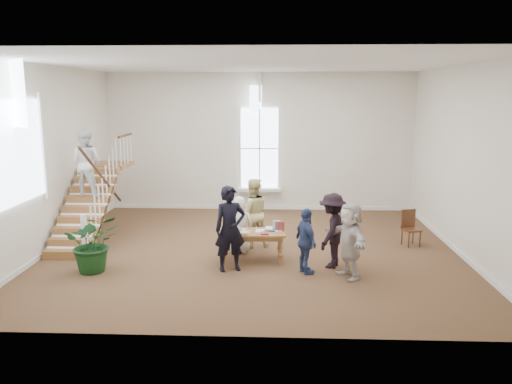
{
  "coord_description": "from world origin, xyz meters",
  "views": [
    {
      "loc": [
        0.56,
        -11.86,
        3.82
      ],
      "look_at": [
        0.05,
        0.4,
        1.39
      ],
      "focal_mm": 35.0,
      "sensor_mm": 36.0,
      "label": 1
    }
  ],
  "objects_px": {
    "woman_cluster_c": "(350,240)",
    "floor_plant": "(93,243)",
    "person_yellow": "(252,213)",
    "library_table": "(252,235)",
    "side_chair": "(410,226)",
    "woman_cluster_a": "(306,241)",
    "elderly_woman": "(239,225)",
    "woman_cluster_b": "(332,230)",
    "police_officer": "(230,229)"
  },
  "relations": [
    {
      "from": "police_officer",
      "to": "person_yellow",
      "type": "bearing_deg",
      "value": 57.46
    },
    {
      "from": "elderly_woman",
      "to": "person_yellow",
      "type": "relative_size",
      "value": 0.8
    },
    {
      "from": "elderly_woman",
      "to": "woman_cluster_b",
      "type": "bearing_deg",
      "value": 149.38
    },
    {
      "from": "elderly_woman",
      "to": "woman_cluster_b",
      "type": "distance_m",
      "value": 2.34
    },
    {
      "from": "elderly_woman",
      "to": "side_chair",
      "type": "height_order",
      "value": "elderly_woman"
    },
    {
      "from": "police_officer",
      "to": "person_yellow",
      "type": "xyz_separation_m",
      "value": [
        0.4,
        1.75,
        -0.07
      ]
    },
    {
      "from": "woman_cluster_c",
      "to": "floor_plant",
      "type": "height_order",
      "value": "woman_cluster_c"
    },
    {
      "from": "elderly_woman",
      "to": "woman_cluster_b",
      "type": "xyz_separation_m",
      "value": [
        2.14,
        -0.93,
        0.14
      ]
    },
    {
      "from": "elderly_woman",
      "to": "floor_plant",
      "type": "distance_m",
      "value": 3.38
    },
    {
      "from": "library_table",
      "to": "woman_cluster_b",
      "type": "bearing_deg",
      "value": -13.82
    },
    {
      "from": "woman_cluster_c",
      "to": "floor_plant",
      "type": "bearing_deg",
      "value": -113.04
    },
    {
      "from": "woman_cluster_a",
      "to": "woman_cluster_c",
      "type": "distance_m",
      "value": 0.93
    },
    {
      "from": "floor_plant",
      "to": "side_chair",
      "type": "distance_m",
      "value": 7.71
    },
    {
      "from": "person_yellow",
      "to": "woman_cluster_a",
      "type": "height_order",
      "value": "person_yellow"
    },
    {
      "from": "woman_cluster_c",
      "to": "elderly_woman",
      "type": "bearing_deg",
      "value": -144.44
    },
    {
      "from": "police_officer",
      "to": "elderly_woman",
      "type": "relative_size",
      "value": 1.35
    },
    {
      "from": "woman_cluster_c",
      "to": "side_chair",
      "type": "xyz_separation_m",
      "value": [
        1.87,
        2.37,
        -0.31
      ]
    },
    {
      "from": "elderly_woman",
      "to": "woman_cluster_c",
      "type": "xyz_separation_m",
      "value": [
        2.44,
        -1.58,
        0.12
      ]
    },
    {
      "from": "elderly_woman",
      "to": "woman_cluster_a",
      "type": "relative_size",
      "value": 0.97
    },
    {
      "from": "woman_cluster_b",
      "to": "woman_cluster_a",
      "type": "bearing_deg",
      "value": -29.9
    },
    {
      "from": "police_officer",
      "to": "woman_cluster_b",
      "type": "xyz_separation_m",
      "value": [
        2.24,
        0.32,
        -0.1
      ]
    },
    {
      "from": "library_table",
      "to": "woman_cluster_c",
      "type": "distance_m",
      "value": 2.32
    },
    {
      "from": "floor_plant",
      "to": "woman_cluster_b",
      "type": "bearing_deg",
      "value": 5.53
    },
    {
      "from": "person_yellow",
      "to": "floor_plant",
      "type": "bearing_deg",
      "value": 13.0
    },
    {
      "from": "woman_cluster_c",
      "to": "floor_plant",
      "type": "xyz_separation_m",
      "value": [
        -5.5,
        0.15,
        -0.17
      ]
    },
    {
      "from": "woman_cluster_c",
      "to": "side_chair",
      "type": "bearing_deg",
      "value": 120.13
    },
    {
      "from": "library_table",
      "to": "side_chair",
      "type": "relative_size",
      "value": 1.68
    },
    {
      "from": "elderly_woman",
      "to": "woman_cluster_b",
      "type": "height_order",
      "value": "woman_cluster_b"
    },
    {
      "from": "woman_cluster_c",
      "to": "floor_plant",
      "type": "distance_m",
      "value": 5.51
    },
    {
      "from": "police_officer",
      "to": "floor_plant",
      "type": "distance_m",
      "value": 2.99
    },
    {
      "from": "person_yellow",
      "to": "side_chair",
      "type": "relative_size",
      "value": 1.9
    },
    {
      "from": "police_officer",
      "to": "person_yellow",
      "type": "relative_size",
      "value": 1.08
    },
    {
      "from": "woman_cluster_a",
      "to": "side_chair",
      "type": "bearing_deg",
      "value": -74.37
    },
    {
      "from": "woman_cluster_b",
      "to": "police_officer",
      "type": "bearing_deg",
      "value": -58.61
    },
    {
      "from": "police_officer",
      "to": "woman_cluster_b",
      "type": "relative_size",
      "value": 1.12
    },
    {
      "from": "police_officer",
      "to": "person_yellow",
      "type": "distance_m",
      "value": 1.8
    },
    {
      "from": "person_yellow",
      "to": "woman_cluster_c",
      "type": "relative_size",
      "value": 1.07
    },
    {
      "from": "floor_plant",
      "to": "side_chair",
      "type": "height_order",
      "value": "floor_plant"
    },
    {
      "from": "library_table",
      "to": "woman_cluster_a",
      "type": "bearing_deg",
      "value": -36.56
    },
    {
      "from": "side_chair",
      "to": "floor_plant",
      "type": "bearing_deg",
      "value": 179.18
    },
    {
      "from": "police_officer",
      "to": "floor_plant",
      "type": "xyz_separation_m",
      "value": [
        -2.97,
        -0.18,
        -0.3
      ]
    },
    {
      "from": "library_table",
      "to": "woman_cluster_b",
      "type": "height_order",
      "value": "woman_cluster_b"
    },
    {
      "from": "police_officer",
      "to": "side_chair",
      "type": "bearing_deg",
      "value": 5.12
    },
    {
      "from": "police_officer",
      "to": "elderly_woman",
      "type": "distance_m",
      "value": 1.28
    },
    {
      "from": "woman_cluster_a",
      "to": "floor_plant",
      "type": "bearing_deg",
      "value": 68.3
    },
    {
      "from": "woman_cluster_b",
      "to": "woman_cluster_c",
      "type": "relative_size",
      "value": 1.03
    },
    {
      "from": "library_table",
      "to": "police_officer",
      "type": "relative_size",
      "value": 0.82
    },
    {
      "from": "elderly_woman",
      "to": "side_chair",
      "type": "bearing_deg",
      "value": -176.8
    },
    {
      "from": "library_table",
      "to": "floor_plant",
      "type": "distance_m",
      "value": 3.51
    },
    {
      "from": "person_yellow",
      "to": "woman_cluster_b",
      "type": "distance_m",
      "value": 2.33
    }
  ]
}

